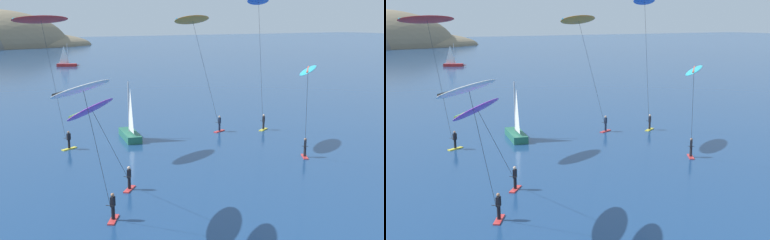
# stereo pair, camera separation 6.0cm
# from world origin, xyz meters

# --- Properties ---
(sailboat_near) EXTENTS (2.18, 5.97, 5.70)m
(sailboat_near) POSITION_xyz_m (-9.09, 32.41, 0.64)
(sailboat_near) COLOR #23664C
(sailboat_near) RESTS_ON ground
(sailboat_far) EXTENTS (5.64, 3.77, 5.70)m
(sailboat_far) POSITION_xyz_m (4.62, 108.67, 0.64)
(sailboat_far) COLOR #B22323
(sailboat_far) RESTS_ON ground
(kitesurfer_cyan) EXTENTS (5.30, 5.70, 8.35)m
(kitesurfer_cyan) POSITION_xyz_m (-0.74, 16.13, 7.26)
(kitesurfer_cyan) COLOR red
(kitesurfer_cyan) RESTS_ON ground
(kitesurfer_white) EXTENTS (5.03, 5.20, 8.71)m
(kitesurfer_white) POSITION_xyz_m (-19.23, 12.16, 7.67)
(kitesurfer_white) COLOR red
(kitesurfer_white) RESTS_ON ground
(kitesurfer_red) EXTENTS (5.71, 3.73, 12.10)m
(kitesurfer_red) POSITION_xyz_m (-17.36, 30.23, 10.87)
(kitesurfer_red) COLOR yellow
(kitesurfer_red) RESTS_ON ground
(kitesurfer_blue) EXTENTS (6.00, 4.59, 13.90)m
(kitesurfer_blue) POSITION_xyz_m (2.69, 27.21, 12.43)
(kitesurfer_blue) COLOR yellow
(kitesurfer_blue) RESTS_ON ground
(kitesurfer_purple) EXTENTS (6.75, 7.66, 7.31)m
(kitesurfer_purple) POSITION_xyz_m (-18.06, 14.43, 6.36)
(kitesurfer_purple) COLOR red
(kitesurfer_purple) RESTS_ON ground
(kitesurfer_orange) EXTENTS (8.73, 5.90, 12.15)m
(kitesurfer_orange) POSITION_xyz_m (-4.35, 27.48, 10.95)
(kitesurfer_orange) COLOR red
(kitesurfer_orange) RESTS_ON ground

